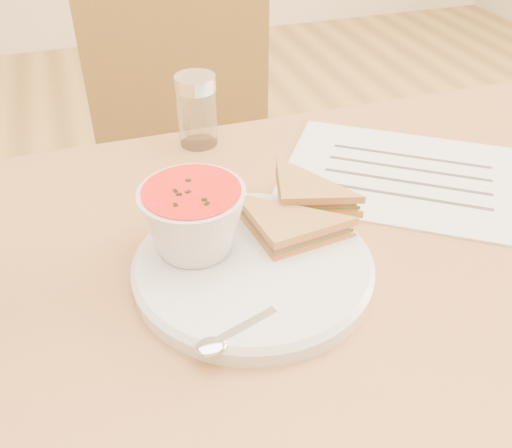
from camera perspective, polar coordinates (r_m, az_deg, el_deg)
name	(u,v)px	position (r m, az deg, el deg)	size (l,w,h in m)	color
dining_table	(322,444)	(0.93, 6.59, -21.04)	(1.00, 0.70, 0.75)	brown
chair_far	(181,180)	(1.29, -7.55, 4.37)	(0.42, 0.42, 0.95)	brown
plate	(253,268)	(0.61, -0.30, -4.38)	(0.26, 0.26, 0.02)	silver
soup_bowl	(194,222)	(0.60, -6.24, 0.21)	(0.11, 0.11, 0.08)	silver
sandwich_half_a	(274,255)	(0.59, 1.81, -3.12)	(0.10, 0.10, 0.03)	#BB7F42
sandwich_half_b	(281,210)	(0.64, 2.55, 1.44)	(0.09, 0.09, 0.03)	#BB7F42
spoon	(250,324)	(0.54, -0.57, -9.95)	(0.15, 0.03, 0.01)	silver
paper_menu	(407,176)	(0.80, 14.91, 4.67)	(0.33, 0.24, 0.00)	white
condiment_shaker	(197,111)	(0.84, -5.92, 11.21)	(0.06, 0.06, 0.10)	silver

